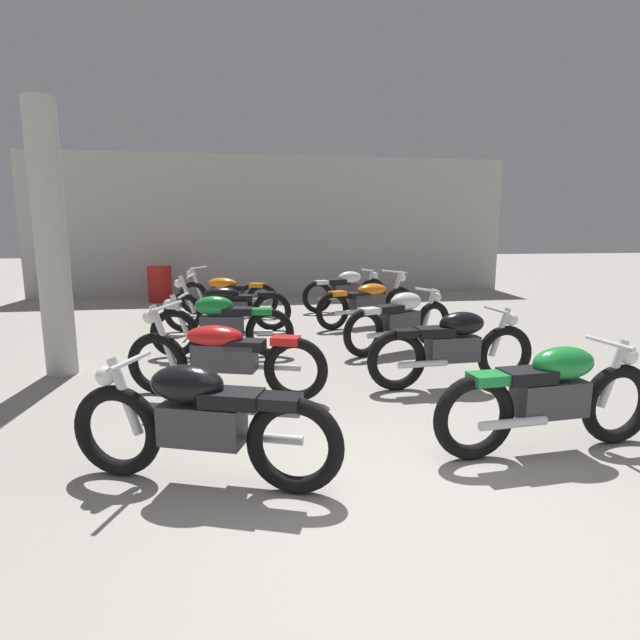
% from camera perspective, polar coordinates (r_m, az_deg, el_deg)
% --- Properties ---
extents(ground_plane, '(60.00, 60.00, 0.00)m').
position_cam_1_polar(ground_plane, '(3.35, 12.02, -21.68)').
color(ground_plane, gray).
extents(back_wall, '(12.54, 0.24, 3.60)m').
position_cam_1_polar(back_wall, '(13.81, -4.93, 10.35)').
color(back_wall, '#B2B2AD').
rests_on(back_wall, ground).
extents(support_pillar, '(0.36, 0.36, 3.20)m').
position_cam_1_polar(support_pillar, '(6.82, -27.72, 7.75)').
color(support_pillar, '#B2B2AD').
rests_on(support_pillar, ground).
extents(motorcycle_left_row_0, '(1.88, 0.81, 0.88)m').
position_cam_1_polar(motorcycle_left_row_0, '(3.66, -13.09, -10.83)').
color(motorcycle_left_row_0, black).
rests_on(motorcycle_left_row_0, ground).
extents(motorcycle_left_row_1, '(2.09, 0.92, 0.97)m').
position_cam_1_polar(motorcycle_left_row_1, '(5.42, -10.68, -3.90)').
color(motorcycle_left_row_1, black).
rests_on(motorcycle_left_row_1, ground).
extents(motorcycle_left_row_2, '(1.97, 0.51, 0.88)m').
position_cam_1_polar(motorcycle_left_row_2, '(7.13, -10.92, -0.45)').
color(motorcycle_left_row_2, black).
rests_on(motorcycle_left_row_2, ground).
extents(motorcycle_left_row_3, '(2.17, 0.68, 0.97)m').
position_cam_1_polar(motorcycle_left_row_3, '(8.91, -10.31, 1.63)').
color(motorcycle_left_row_3, black).
rests_on(motorcycle_left_row_3, ground).
extents(motorcycle_left_row_4, '(2.03, 1.05, 0.97)m').
position_cam_1_polar(motorcycle_left_row_4, '(10.56, -10.34, 2.95)').
color(motorcycle_left_row_4, black).
rests_on(motorcycle_left_row_4, ground).
extents(motorcycle_right_row_0, '(1.97, 0.49, 0.88)m').
position_cam_1_polar(motorcycle_right_row_0, '(4.45, 24.29, -7.65)').
color(motorcycle_right_row_0, black).
rests_on(motorcycle_right_row_0, ground).
extents(motorcycle_right_row_1, '(1.97, 0.48, 0.88)m').
position_cam_1_polar(motorcycle_right_row_1, '(5.88, 14.60, -2.87)').
color(motorcycle_right_row_1, black).
rests_on(motorcycle_right_row_1, ground).
extents(motorcycle_right_row_2, '(1.86, 0.87, 0.88)m').
position_cam_1_polar(motorcycle_right_row_2, '(7.44, 8.96, 0.04)').
color(motorcycle_right_row_2, black).
rests_on(motorcycle_right_row_2, ground).
extents(motorcycle_right_row_3, '(2.05, 1.02, 0.97)m').
position_cam_1_polar(motorcycle_right_row_3, '(9.31, 5.36, 2.11)').
color(motorcycle_right_row_3, black).
rests_on(motorcycle_right_row_3, ground).
extents(motorcycle_right_row_4, '(1.94, 0.67, 0.88)m').
position_cam_1_polar(motorcycle_right_row_4, '(10.96, 2.90, 3.40)').
color(motorcycle_right_row_4, black).
rests_on(motorcycle_right_row_4, ground).
extents(oil_drum, '(0.59, 0.59, 0.85)m').
position_cam_1_polar(oil_drum, '(12.93, -17.37, 3.84)').
color(oil_drum, red).
rests_on(oil_drum, ground).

